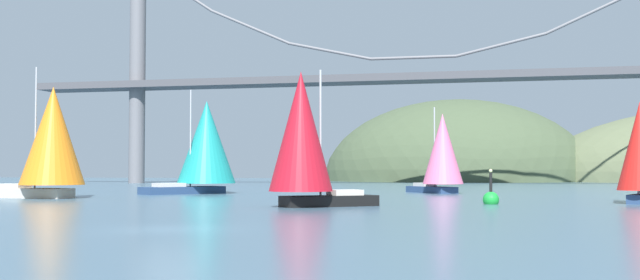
{
  "coord_description": "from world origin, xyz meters",
  "views": [
    {
      "loc": [
        12.36,
        -27.56,
        2.33
      ],
      "look_at": [
        0.0,
        26.71,
        4.54
      ],
      "focal_mm": 42.36,
      "sensor_mm": 36.0,
      "label": 1
    }
  ],
  "objects": [
    {
      "name": "ground_plane",
      "position": [
        0.0,
        0.0,
        0.0
      ],
      "size": [
        360.0,
        360.0,
        0.0
      ],
      "primitive_type": "plane",
      "color": "#426075"
    },
    {
      "name": "channel_buoy",
      "position": [
        12.3,
        25.11,
        0.37
      ],
      "size": [
        1.1,
        1.1,
        2.64
      ],
      "color": "green",
      "rests_on": "ground_plane"
    },
    {
      "name": "sailboat_pink_spinnaker",
      "position": [
        7.51,
        48.54,
        4.12
      ],
      "size": [
        6.95,
        7.92,
        8.72
      ],
      "color": "navy",
      "rests_on": "ground_plane"
    },
    {
      "name": "sailboat_crimson_sail",
      "position": [
        0.77,
        18.53,
        4.46
      ],
      "size": [
        7.47,
        6.8,
        8.74
      ],
      "color": "black",
      "rests_on": "ground_plane"
    },
    {
      "name": "headland_center",
      "position": [
        5.0,
        135.0,
        0.0
      ],
      "size": [
        56.53,
        44.0,
        34.59
      ],
      "primitive_type": "ellipsoid",
      "color": "#425138",
      "rests_on": "ground_plane"
    },
    {
      "name": "suspension_bridge",
      "position": [
        0.0,
        95.0,
        18.35
      ],
      "size": [
        133.59,
        6.0,
        39.51
      ],
      "color": "slate",
      "rests_on": "ground_plane"
    },
    {
      "name": "sailboat_teal_sail",
      "position": [
        -15.51,
        43.16,
        4.86
      ],
      "size": [
        9.14,
        10.37,
        10.23
      ],
      "color": "navy",
      "rests_on": "ground_plane"
    },
    {
      "name": "sailboat_orange_sail",
      "position": [
        -23.08,
        28.04,
        4.84
      ],
      "size": [
        9.65,
        5.86,
        10.92
      ],
      "color": "#B7B2A8",
      "rests_on": "ground_plane"
    }
  ]
}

